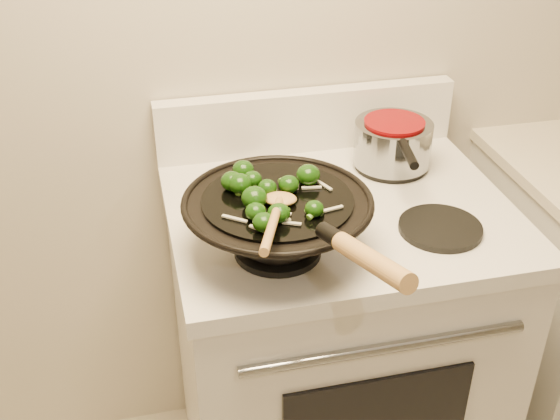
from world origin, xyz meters
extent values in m
cube|color=white|center=(-0.20, 1.17, 0.44)|extent=(0.76, 0.64, 0.88)
cube|color=white|center=(-0.20, 1.17, 0.90)|extent=(0.78, 0.66, 0.04)
cube|color=white|center=(-0.20, 1.47, 1.00)|extent=(0.78, 0.05, 0.16)
cylinder|color=gray|center=(-0.20, 0.84, 0.78)|extent=(0.60, 0.02, 0.02)
cylinder|color=black|center=(-0.38, 1.02, 0.93)|extent=(0.18, 0.18, 0.01)
cylinder|color=black|center=(-0.02, 1.02, 0.93)|extent=(0.18, 0.18, 0.01)
cylinder|color=black|center=(-0.38, 1.32, 0.93)|extent=(0.18, 0.18, 0.01)
cylinder|color=black|center=(-0.02, 1.32, 0.93)|extent=(0.18, 0.18, 0.01)
torus|color=black|center=(-0.38, 1.02, 1.04)|extent=(0.38, 0.38, 0.01)
cylinder|color=black|center=(-0.38, 1.02, 1.05)|extent=(0.30, 0.30, 0.01)
cylinder|color=black|center=(-0.34, 0.81, 1.09)|extent=(0.04, 0.07, 0.04)
cylinder|color=#B08145|center=(-0.31, 0.69, 1.12)|extent=(0.08, 0.20, 0.08)
ellipsoid|color=#113307|center=(-0.40, 1.04, 1.06)|extent=(0.04, 0.04, 0.03)
cylinder|color=#497D2D|center=(-0.39, 1.04, 1.05)|extent=(0.02, 0.01, 0.01)
ellipsoid|color=#113307|center=(-0.31, 1.07, 1.07)|extent=(0.05, 0.05, 0.04)
ellipsoid|color=#113307|center=(-0.36, 1.04, 1.07)|extent=(0.04, 0.04, 0.04)
ellipsoid|color=#113307|center=(-0.42, 1.08, 1.06)|extent=(0.04, 0.04, 0.03)
cylinder|color=#497D2D|center=(-0.41, 1.08, 1.05)|extent=(0.01, 0.02, 0.01)
ellipsoid|color=#113307|center=(-0.47, 1.08, 1.07)|extent=(0.05, 0.05, 0.04)
ellipsoid|color=#113307|center=(-0.40, 0.94, 1.07)|extent=(0.04, 0.04, 0.04)
ellipsoid|color=#113307|center=(-0.43, 0.92, 1.07)|extent=(0.04, 0.04, 0.04)
cylinder|color=#497D2D|center=(-0.42, 0.92, 1.05)|extent=(0.02, 0.02, 0.02)
ellipsoid|color=#113307|center=(-0.44, 0.96, 1.06)|extent=(0.04, 0.04, 0.03)
ellipsoid|color=#113307|center=(-0.43, 1.12, 1.07)|extent=(0.04, 0.04, 0.04)
ellipsoid|color=#113307|center=(-0.33, 0.94, 1.06)|extent=(0.04, 0.04, 0.03)
cylinder|color=#497D2D|center=(-0.32, 0.94, 1.05)|extent=(0.02, 0.02, 0.02)
ellipsoid|color=#113307|center=(-0.45, 1.06, 1.07)|extent=(0.05, 0.05, 0.04)
ellipsoid|color=#113307|center=(-0.44, 1.00, 1.07)|extent=(0.05, 0.05, 0.04)
cube|color=beige|center=(-0.43, 1.08, 1.05)|extent=(0.02, 0.04, 0.00)
cube|color=beige|center=(-0.48, 0.96, 1.05)|extent=(0.05, 0.04, 0.00)
cube|color=beige|center=(-0.34, 1.07, 1.05)|extent=(0.02, 0.05, 0.00)
cube|color=beige|center=(-0.38, 0.92, 1.05)|extent=(0.04, 0.02, 0.00)
cube|color=beige|center=(-0.41, 1.08, 1.05)|extent=(0.02, 0.05, 0.00)
cube|color=beige|center=(-0.44, 0.91, 1.05)|extent=(0.04, 0.04, 0.00)
cube|color=beige|center=(-0.29, 0.95, 1.05)|extent=(0.04, 0.02, 0.00)
cube|color=beige|center=(-0.39, 0.96, 1.05)|extent=(0.04, 0.03, 0.00)
cube|color=beige|center=(-0.30, 1.10, 1.05)|extent=(0.03, 0.04, 0.00)
cube|color=beige|center=(-0.28, 1.05, 1.05)|extent=(0.03, 0.05, 0.00)
cube|color=beige|center=(-0.31, 1.04, 1.05)|extent=(0.04, 0.01, 0.00)
cube|color=beige|center=(-0.31, 1.07, 1.05)|extent=(0.04, 0.03, 0.00)
cylinder|color=#66A836|center=(-0.36, 1.08, 1.06)|extent=(0.03, 0.03, 0.02)
cylinder|color=#66A836|center=(-0.34, 0.93, 1.06)|extent=(0.03, 0.02, 0.02)
cylinder|color=#66A836|center=(-0.44, 1.03, 1.06)|extent=(0.03, 0.02, 0.02)
cylinder|color=#66A836|center=(-0.38, 0.96, 1.06)|extent=(0.02, 0.02, 0.02)
cylinder|color=#66A836|center=(-0.45, 1.06, 1.06)|extent=(0.03, 0.02, 0.01)
cylinder|color=#66A836|center=(-0.43, 1.08, 1.06)|extent=(0.02, 0.03, 0.02)
cylinder|color=#66A836|center=(-0.34, 0.95, 1.06)|extent=(0.02, 0.02, 0.02)
sphere|color=beige|center=(-0.38, 0.93, 1.05)|extent=(0.01, 0.01, 0.01)
sphere|color=beige|center=(-0.43, 0.97, 1.05)|extent=(0.01, 0.01, 0.01)
sphere|color=beige|center=(-0.41, 0.95, 1.05)|extent=(0.01, 0.01, 0.01)
ellipsoid|color=#B08145|center=(-0.38, 1.00, 1.06)|extent=(0.08, 0.07, 0.02)
cylinder|color=#B08145|center=(-0.43, 0.87, 1.09)|extent=(0.10, 0.26, 0.08)
cylinder|color=gray|center=(-0.02, 1.32, 0.99)|extent=(0.19, 0.19, 0.11)
cylinder|color=#710507|center=(-0.02, 1.32, 1.04)|extent=(0.15, 0.15, 0.01)
cylinder|color=black|center=(-0.05, 1.17, 1.03)|extent=(0.04, 0.12, 0.02)
camera|label=1|loc=(-0.65, -0.13, 1.75)|focal=45.00mm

